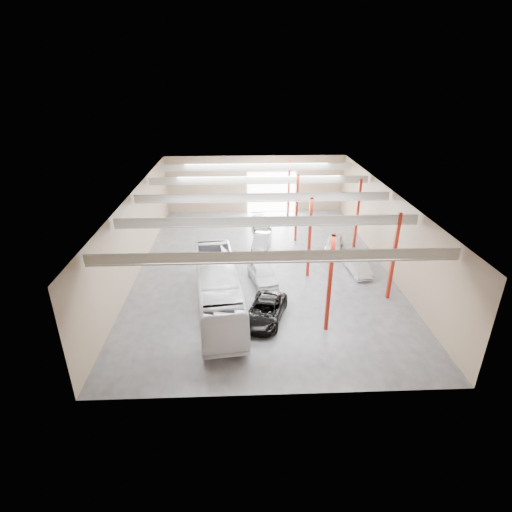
{
  "coord_description": "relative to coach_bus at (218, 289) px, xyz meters",
  "views": [
    {
      "loc": [
        -1.96,
        -32.68,
        16.1
      ],
      "look_at": [
        -0.7,
        -2.51,
        2.2
      ],
      "focal_mm": 28.0,
      "sensor_mm": 36.0,
      "label": 1
    }
  ],
  "objects": [
    {
      "name": "black_sedan",
      "position": [
        3.39,
        -1.54,
        -1.01
      ],
      "size": [
        3.83,
        5.67,
        1.44
      ],
      "primitive_type": "imported",
      "rotation": [
        0.0,
        0.0,
        -0.3
      ],
      "color": "black",
      "rests_on": "ground"
    },
    {
      "name": "car_row_c",
      "position": [
        4.04,
        16.58,
        -1.06
      ],
      "size": [
        2.29,
        4.81,
        1.36
      ],
      "primitive_type": "imported",
      "rotation": [
        0.0,
        0.0,
        0.09
      ],
      "color": "slate",
      "rests_on": "ground"
    },
    {
      "name": "depot_shell",
      "position": [
        3.8,
        7.57,
        3.24
      ],
      "size": [
        22.12,
        32.12,
        7.06
      ],
      "color": "#424247",
      "rests_on": "ground"
    },
    {
      "name": "car_row_a",
      "position": [
        3.47,
        4.08,
        -0.94
      ],
      "size": [
        2.79,
        4.93,
        1.58
      ],
      "primitive_type": "imported",
      "rotation": [
        0.0,
        0.0,
        0.21
      ],
      "color": "white",
      "rests_on": "ground"
    },
    {
      "name": "car_right_far",
      "position": [
        11.02,
        10.66,
        -1.06
      ],
      "size": [
        2.71,
        4.23,
        1.34
      ],
      "primitive_type": "imported",
      "rotation": [
        0.0,
        0.0,
        -0.31
      ],
      "color": "silver",
      "rests_on": "ground"
    },
    {
      "name": "car_row_b",
      "position": [
        3.81,
        11.38,
        -1.03
      ],
      "size": [
        2.31,
        4.5,
        1.41
      ],
      "primitive_type": "imported",
      "rotation": [
        0.0,
        0.0,
        -0.2
      ],
      "color": "#9D9EA2",
      "rests_on": "ground"
    },
    {
      "name": "coach_bus",
      "position": [
        0.0,
        0.0,
        0.0
      ],
      "size": [
        4.39,
        12.7,
        3.47
      ],
      "primitive_type": "imported",
      "rotation": [
        0.0,
        0.0,
        0.12
      ],
      "color": "silver",
      "rests_on": "ground"
    },
    {
      "name": "car_right_near",
      "position": [
        11.97,
        5.46,
        -1.07
      ],
      "size": [
        1.74,
        4.15,
        1.33
      ],
      "primitive_type": "imported",
      "rotation": [
        0.0,
        0.0,
        0.08
      ],
      "color": "silver",
      "rests_on": "ground"
    }
  ]
}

